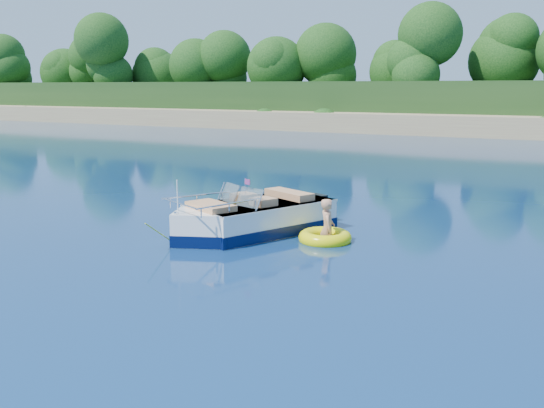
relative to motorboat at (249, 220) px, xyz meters
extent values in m
plane|color=#0A1E4B|center=(2.87, -2.23, -0.34)|extent=(160.00, 160.00, 0.00)
cube|color=#907353|center=(2.87, 35.77, 0.16)|extent=(170.00, 8.00, 2.00)
cylinder|color=black|center=(-42.13, 38.77, 2.56)|extent=(0.44, 0.44, 2.80)
sphere|color=black|center=(-42.13, 38.77, 5.22)|extent=(4.62, 4.62, 4.62)
cylinder|color=black|center=(-15.13, 38.27, 2.76)|extent=(0.44, 0.44, 3.20)
sphere|color=black|center=(-15.13, 38.27, 5.80)|extent=(5.28, 5.28, 5.28)
cylinder|color=black|center=(2.87, 39.77, 2.96)|extent=(0.44, 0.44, 3.60)
sphere|color=black|center=(2.87, 39.77, 6.38)|extent=(5.94, 5.94, 5.94)
cube|color=white|center=(0.14, 0.32, -0.06)|extent=(3.09, 3.91, 0.96)
cube|color=white|center=(-0.53, -1.18, -0.06)|extent=(1.67, 1.67, 0.96)
cube|color=#050F35|center=(0.14, 0.32, -0.19)|extent=(3.13, 3.95, 0.27)
cube|color=#050F35|center=(-0.53, -1.18, -0.19)|extent=(1.71, 1.71, 0.27)
cube|color=tan|center=(0.26, 0.57, 0.21)|extent=(2.33, 2.81, 0.09)
cube|color=white|center=(0.14, 0.32, 0.40)|extent=(3.12, 3.93, 0.05)
cube|color=black|center=(0.92, 2.05, -0.02)|extent=(0.59, 0.50, 0.82)
cube|color=#8C9EA5|center=(-0.50, -0.10, 0.66)|extent=(0.73, 0.59, 0.44)
cube|color=#8C9EA5|center=(0.26, -0.43, 0.66)|extent=(0.75, 0.43, 0.44)
cube|color=tan|center=(-0.33, 0.28, 0.42)|extent=(0.67, 0.67, 0.37)
cube|color=tan|center=(0.43, -0.06, 0.42)|extent=(0.67, 0.67, 0.37)
cube|color=tan|center=(0.52, 1.16, 0.42)|extent=(1.51, 1.04, 0.35)
cube|color=tan|center=(-0.46, -1.02, 0.40)|extent=(1.39, 1.12, 0.31)
cylinder|color=white|center=(-0.81, -1.81, 0.81)|extent=(0.03, 0.03, 0.78)
cube|color=red|center=(0.18, -0.40, 1.03)|extent=(0.19, 0.10, 0.13)
cube|color=silver|center=(-0.83, -1.85, 0.45)|extent=(0.11, 0.09, 0.05)
cylinder|color=#C8D417|center=(-1.09, -2.09, -0.02)|extent=(0.09, 0.99, 0.70)
torus|color=#F8F208|center=(1.93, 0.19, -0.25)|extent=(1.53, 1.53, 0.33)
torus|color=red|center=(1.93, 0.19, -0.24)|extent=(1.26, 1.26, 0.11)
imported|color=tan|center=(1.97, 0.21, -0.34)|extent=(0.69, 0.87, 1.56)
camera|label=1|loc=(7.22, -12.62, 3.24)|focal=40.00mm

